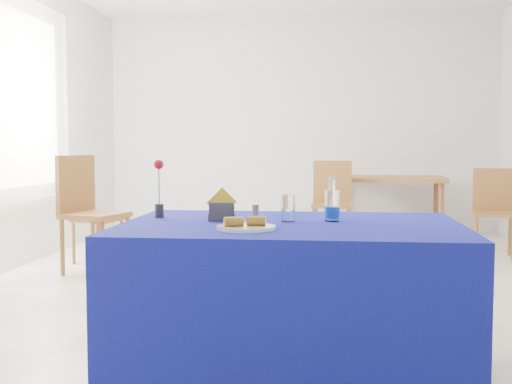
# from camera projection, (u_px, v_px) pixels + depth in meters

# --- Properties ---
(floor) EXTENTS (7.00, 7.00, 0.00)m
(floor) POSITION_uv_depth(u_px,v_px,m) (281.00, 292.00, 4.94)
(floor) COLOR beige
(floor) RESTS_ON ground
(room_shell) EXTENTS (7.00, 7.00, 7.00)m
(room_shell) POSITION_uv_depth(u_px,v_px,m) (281.00, 63.00, 4.81)
(room_shell) COLOR silver
(room_shell) RESTS_ON ground
(window_pane) EXTENTS (0.04, 1.50, 1.60)m
(window_pane) POSITION_uv_depth(u_px,v_px,m) (20.00, 99.00, 5.89)
(window_pane) COLOR white
(window_pane) RESTS_ON room_shell
(curtain) EXTENTS (0.04, 1.75, 1.85)m
(curtain) POSITION_uv_depth(u_px,v_px,m) (27.00, 99.00, 5.88)
(curtain) COLOR white
(curtain) RESTS_ON room_shell
(plate) EXTENTS (0.26, 0.26, 0.01)m
(plate) POSITION_uv_depth(u_px,v_px,m) (246.00, 227.00, 2.82)
(plate) COLOR white
(plate) RESTS_ON blue_table
(drinking_glass) EXTENTS (0.07, 0.07, 0.13)m
(drinking_glass) POSITION_uv_depth(u_px,v_px,m) (288.00, 208.00, 3.10)
(drinking_glass) COLOR white
(drinking_glass) RESTS_ON blue_table
(salt_shaker) EXTENTS (0.03, 0.03, 0.08)m
(salt_shaker) POSITION_uv_depth(u_px,v_px,m) (228.00, 212.00, 3.13)
(salt_shaker) COLOR gray
(salt_shaker) RESTS_ON blue_table
(pepper_shaker) EXTENTS (0.03, 0.03, 0.08)m
(pepper_shaker) POSITION_uv_depth(u_px,v_px,m) (255.00, 214.00, 3.07)
(pepper_shaker) COLOR slate
(pepper_shaker) RESTS_ON blue_table
(blue_table) EXTENTS (1.60, 1.10, 0.76)m
(blue_table) POSITION_uv_depth(u_px,v_px,m) (290.00, 302.00, 3.07)
(blue_table) COLOR navy
(blue_table) RESTS_ON floor
(water_bottle) EXTENTS (0.07, 0.07, 0.21)m
(water_bottle) POSITION_uv_depth(u_px,v_px,m) (332.00, 206.00, 3.13)
(water_bottle) COLOR white
(water_bottle) RESTS_ON blue_table
(napkin_holder) EXTENTS (0.15, 0.06, 0.16)m
(napkin_holder) POSITION_uv_depth(u_px,v_px,m) (222.00, 211.00, 3.14)
(napkin_holder) COLOR #353439
(napkin_holder) RESTS_ON blue_table
(rose_vase) EXTENTS (0.05, 0.05, 0.30)m
(rose_vase) POSITION_uv_depth(u_px,v_px,m) (159.00, 189.00, 3.27)
(rose_vase) COLOR #28292E
(rose_vase) RESTS_ON blue_table
(oak_table) EXTENTS (1.42, 0.97, 0.76)m
(oak_table) POSITION_uv_depth(u_px,v_px,m) (387.00, 183.00, 7.69)
(oak_table) COLOR olive
(oak_table) RESTS_ON floor
(chair_bg_left) EXTENTS (0.45, 0.45, 0.96)m
(chair_bg_left) POSITION_uv_depth(u_px,v_px,m) (332.00, 197.00, 7.11)
(chair_bg_left) COLOR brown
(chair_bg_left) RESTS_ON floor
(chair_bg_right) EXTENTS (0.46, 0.46, 0.89)m
(chair_bg_right) POSITION_uv_depth(u_px,v_px,m) (493.00, 206.00, 6.50)
(chair_bg_right) COLOR brown
(chair_bg_right) RESTS_ON floor
(chair_win_a) EXTENTS (0.59, 0.59, 1.04)m
(chair_win_a) POSITION_uv_depth(u_px,v_px,m) (86.00, 205.00, 5.66)
(chair_win_a) COLOR brown
(chair_win_a) RESTS_ON floor
(chair_win_b) EXTENTS (0.45, 0.45, 0.85)m
(chair_win_b) POSITION_uv_depth(u_px,v_px,m) (91.00, 212.00, 6.18)
(chair_win_b) COLOR brown
(chair_win_b) RESTS_ON floor
(banana_pieces) EXTENTS (0.19, 0.10, 0.04)m
(banana_pieces) POSITION_uv_depth(u_px,v_px,m) (245.00, 221.00, 2.81)
(banana_pieces) COLOR gold
(banana_pieces) RESTS_ON plate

